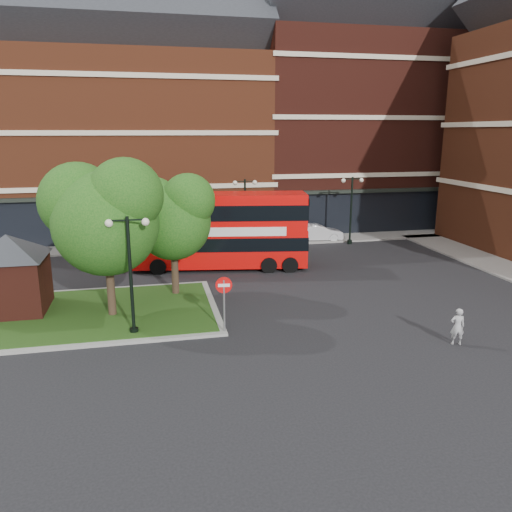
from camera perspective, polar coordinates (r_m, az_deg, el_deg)
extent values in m
plane|color=black|center=(21.96, 0.89, -7.99)|extent=(120.00, 120.00, 0.00)
cube|color=slate|center=(37.51, -4.82, 1.44)|extent=(44.00, 3.00, 0.12)
cube|color=brown|center=(43.96, -16.97, 11.88)|extent=(26.00, 12.00, 14.00)
cube|color=#471911|center=(47.61, 11.15, 13.55)|extent=(18.00, 12.00, 16.00)
cube|color=gray|center=(24.47, -19.49, -6.31)|extent=(12.60, 7.60, 0.12)
cube|color=#19380F|center=(24.47, -19.49, -6.28)|extent=(12.00, 7.00, 0.15)
cube|color=#471911|center=(25.59, -26.15, -2.93)|extent=(3.00, 3.00, 2.50)
cone|color=#23262B|center=(25.16, -26.59, 1.00)|extent=(6.51, 6.51, 1.10)
cylinder|color=#2D2116|center=(23.26, -16.35, -2.19)|extent=(0.36, 0.36, 3.92)
sphere|color=#154711|center=(22.73, -16.77, 3.58)|extent=(4.60, 4.60, 4.60)
sphere|color=#154711|center=(23.39, -19.62, 5.90)|extent=(3.45, 3.45, 3.45)
sphere|color=#154711|center=(22.03, -14.69, 6.72)|extent=(3.22, 3.22, 3.22)
cylinder|color=#2D2116|center=(25.68, -9.28, -0.79)|extent=(0.36, 0.36, 3.47)
sphere|color=#154711|center=(25.23, -9.47, 3.84)|extent=(3.80, 3.80, 3.80)
sphere|color=#154711|center=(25.64, -11.74, 5.72)|extent=(2.85, 2.85, 2.85)
sphere|color=#154711|center=(24.73, -7.76, 6.31)|extent=(2.66, 2.66, 2.66)
cylinder|color=black|center=(20.84, -14.12, -2.37)|extent=(0.14, 0.14, 5.00)
cylinder|color=black|center=(21.61, -13.75, -8.36)|extent=(0.36, 0.36, 0.30)
cube|color=black|center=(20.32, -14.52, 4.00)|extent=(1.40, 0.06, 0.06)
sphere|color=#F2EACC|center=(20.38, -16.47, 3.61)|extent=(0.32, 0.32, 0.32)
sphere|color=#F2EACC|center=(20.32, -12.53, 3.82)|extent=(0.32, 0.32, 0.32)
cylinder|color=black|center=(35.42, -1.25, 4.75)|extent=(0.14, 0.14, 5.00)
cylinder|color=black|center=(35.87, -1.23, 1.05)|extent=(0.36, 0.36, 0.30)
cube|color=black|center=(35.11, -1.28, 8.54)|extent=(1.40, 0.06, 0.06)
sphere|color=#F2EACC|center=(35.00, -2.41, 8.35)|extent=(0.32, 0.32, 0.32)
sphere|color=#F2EACC|center=(35.26, -0.15, 8.40)|extent=(0.32, 0.32, 0.32)
cylinder|color=black|center=(37.74, 10.80, 5.09)|extent=(0.14, 0.14, 5.00)
cylinder|color=black|center=(38.17, 10.64, 1.60)|extent=(0.36, 0.36, 0.30)
cube|color=black|center=(37.45, 10.97, 8.64)|extent=(1.40, 0.06, 0.06)
sphere|color=#F2EACC|center=(37.20, 9.96, 8.49)|extent=(0.32, 0.32, 0.32)
sphere|color=#F2EACC|center=(37.74, 11.95, 8.48)|extent=(0.32, 0.32, 0.32)
cube|color=red|center=(30.69, -4.22, 1.25)|extent=(10.88, 4.07, 2.03)
cube|color=red|center=(30.30, -4.29, 5.00)|extent=(10.77, 4.03, 2.03)
cube|color=black|center=(30.29, -4.29, 5.19)|extent=(10.88, 4.07, 0.92)
cube|color=silver|center=(29.26, -4.30, 2.74)|extent=(7.88, 1.30, 0.53)
imported|color=#9C9C9F|center=(21.42, 22.03, -7.48)|extent=(0.63, 0.50, 1.51)
imported|color=silver|center=(35.34, -5.93, 1.60)|extent=(3.86, 1.68, 1.30)
imported|color=silver|center=(38.72, 7.05, 2.66)|extent=(3.99, 1.64, 1.29)
cylinder|color=slate|center=(20.76, -3.65, -5.87)|extent=(0.09, 0.09, 2.35)
cylinder|color=red|center=(20.46, -3.70, -3.33)|extent=(0.69, 0.13, 0.68)
cube|color=white|center=(20.46, -3.70, -3.33)|extent=(0.48, 0.10, 0.13)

